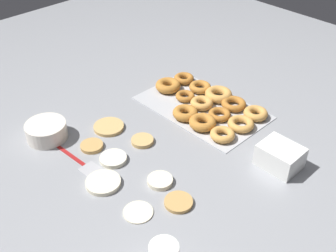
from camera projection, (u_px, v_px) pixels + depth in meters
name	position (u px, v px, depth m)	size (l,w,h in m)	color
ground_plane	(154.00, 150.00, 1.50)	(3.00, 3.00, 0.00)	gray
pancake_0	(113.00, 159.00, 1.45)	(0.09, 0.09, 0.02)	silver
pancake_1	(160.00, 181.00, 1.36)	(0.08, 0.08, 0.02)	beige
pancake_2	(92.00, 146.00, 1.51)	(0.08, 0.08, 0.01)	tan
pancake_3	(179.00, 202.00, 1.29)	(0.09, 0.09, 0.01)	tan
pancake_4	(138.00, 212.00, 1.26)	(0.09, 0.09, 0.01)	beige
pancake_5	(109.00, 127.00, 1.60)	(0.12, 0.12, 0.01)	tan
pancake_6	(142.00, 141.00, 1.53)	(0.08, 0.08, 0.01)	tan
pancake_7	(103.00, 183.00, 1.36)	(0.11, 0.11, 0.01)	beige
donut_tray	(206.00, 105.00, 1.70)	(0.51, 0.32, 0.04)	#ADAFB5
batter_bowl	(46.00, 131.00, 1.54)	(0.15, 0.15, 0.06)	silver
container_stack	(280.00, 156.00, 1.41)	(0.14, 0.11, 0.08)	white
spatula	(90.00, 169.00, 1.42)	(0.28, 0.07, 0.01)	maroon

